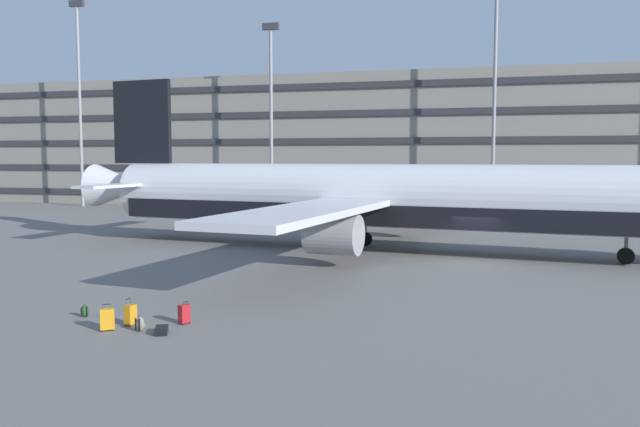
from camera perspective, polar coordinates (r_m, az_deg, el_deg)
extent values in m
plane|color=slate|center=(36.80, 13.51, -4.26)|extent=(600.00, 600.00, 0.00)
cube|color=gray|center=(81.54, 14.49, 6.16)|extent=(159.68, 21.20, 15.43)
cube|color=#2D2D33|center=(70.95, 14.29, 1.37)|extent=(158.09, 0.24, 0.70)
cube|color=#2D2D33|center=(70.83, 14.35, 3.86)|extent=(158.09, 0.24, 0.70)
cube|color=#2D2D33|center=(70.85, 14.40, 6.36)|extent=(158.09, 0.24, 0.70)
cube|color=#2D2D33|center=(71.00, 14.45, 8.85)|extent=(158.09, 0.24, 0.70)
cube|color=#2D2D33|center=(71.28, 14.51, 11.32)|extent=(158.09, 0.24, 0.70)
cylinder|color=silver|center=(40.17, 5.35, 1.59)|extent=(37.10, 8.23, 3.95)
cube|color=black|center=(40.25, 5.34, 0.05)|extent=(35.63, 7.97, 1.26)
cone|color=silver|center=(49.54, -17.25, 2.37)|extent=(5.07, 3.69, 3.16)
cube|color=black|center=(48.34, -15.55, 7.85)|extent=(4.75, 0.91, 5.92)
cube|color=silver|center=(51.12, -12.53, 2.77)|extent=(2.48, 6.09, 0.20)
cube|color=silver|center=(45.12, -17.89, 2.37)|extent=(2.48, 6.09, 0.20)
cube|color=silver|center=(49.82, 7.40, 1.88)|extent=(6.18, 15.90, 0.36)
cube|color=silver|center=(31.39, -1.43, 0.12)|extent=(6.18, 15.90, 0.36)
cylinder|color=#9E9EA3|center=(47.09, 7.13, 0.02)|extent=(3.06, 2.49, 2.17)
cylinder|color=#9E9EA3|center=(33.92, 1.21, -1.87)|extent=(3.06, 2.49, 2.17)
cylinder|color=black|center=(38.95, 25.55, -3.44)|extent=(0.93, 0.45, 0.90)
cylinder|color=slate|center=(38.85, 25.59, -2.35)|extent=(0.20, 0.20, 1.49)
cylinder|color=black|center=(42.48, 4.05, -2.30)|extent=(0.93, 0.45, 0.90)
cylinder|color=slate|center=(42.39, 4.05, -1.30)|extent=(0.20, 0.20, 1.49)
cylinder|color=black|center=(39.32, 2.56, -2.88)|extent=(0.93, 0.45, 0.90)
cylinder|color=slate|center=(39.23, 2.56, -1.80)|extent=(0.20, 0.20, 1.49)
cylinder|color=gray|center=(82.15, -20.58, 8.80)|extent=(0.36, 0.36, 23.49)
cube|color=#333338|center=(83.90, -20.84, 17.07)|extent=(1.80, 0.50, 0.70)
cylinder|color=gray|center=(70.90, -4.36, 8.19)|extent=(0.36, 0.36, 19.61)
cube|color=#333338|center=(72.18, -4.42, 16.26)|extent=(1.80, 0.50, 0.70)
cylinder|color=gray|center=(67.00, 15.24, 9.37)|extent=(0.36, 0.36, 22.29)
cube|color=black|center=(22.19, -13.91, -10.05)|extent=(0.62, 0.74, 0.24)
cube|color=black|center=(21.87, -14.00, -10.28)|extent=(0.19, 0.11, 0.02)
cube|color=orange|center=(23.04, -18.41, -8.89)|extent=(0.53, 0.49, 0.70)
cylinder|color=#333338|center=(22.86, -18.76, -7.88)|extent=(0.02, 0.02, 0.17)
cylinder|color=#333338|center=(22.86, -18.11, -7.86)|extent=(0.02, 0.02, 0.17)
cube|color=black|center=(22.84, -18.44, -7.67)|extent=(0.22, 0.17, 0.02)
cylinder|color=black|center=(23.23, -18.86, -9.74)|extent=(0.05, 0.05, 0.05)
cylinder|color=black|center=(23.24, -17.93, -9.71)|extent=(0.05, 0.05, 0.05)
cylinder|color=black|center=(23.02, -18.84, -9.88)|extent=(0.05, 0.05, 0.05)
cylinder|color=black|center=(23.03, -17.91, -9.84)|extent=(0.05, 0.05, 0.05)
cube|color=orange|center=(23.49, -16.51, -8.60)|extent=(0.33, 0.41, 0.68)
cylinder|color=#333338|center=(23.52, -16.53, -7.49)|extent=(0.02, 0.02, 0.20)
cylinder|color=#333338|center=(23.37, -16.86, -7.57)|extent=(0.02, 0.02, 0.20)
cube|color=black|center=(23.42, -16.70, -7.29)|extent=(0.06, 0.20, 0.02)
cylinder|color=black|center=(23.61, -16.05, -9.43)|extent=(0.05, 0.03, 0.05)
cylinder|color=black|center=(23.40, -16.52, -9.58)|extent=(0.05, 0.03, 0.05)
cylinder|color=black|center=(23.75, -16.46, -9.36)|extent=(0.05, 0.03, 0.05)
cylinder|color=black|center=(23.54, -16.93, -9.50)|extent=(0.05, 0.03, 0.05)
cube|color=#B21E23|center=(23.25, -11.99, -8.70)|extent=(0.39, 0.44, 0.63)
cylinder|color=#333338|center=(23.04, -12.09, -7.87)|extent=(0.02, 0.02, 0.12)
cylinder|color=#333338|center=(23.16, -11.69, -7.80)|extent=(0.02, 0.02, 0.12)
cube|color=black|center=(23.09, -11.89, -7.70)|extent=(0.11, 0.19, 0.02)
cylinder|color=black|center=(23.32, -12.42, -9.53)|extent=(0.05, 0.04, 0.05)
cylinder|color=black|center=(23.50, -11.84, -9.41)|extent=(0.05, 0.04, 0.05)
cylinder|color=black|center=(23.17, -12.12, -9.63)|extent=(0.05, 0.04, 0.05)
cylinder|color=black|center=(23.34, -11.53, -9.50)|extent=(0.05, 0.04, 0.05)
ellipsoid|color=gray|center=(22.66, -15.73, -9.44)|extent=(0.41, 0.34, 0.51)
ellipsoid|color=gray|center=(22.75, -15.51, -9.57)|extent=(0.27, 0.18, 0.23)
torus|color=black|center=(22.58, -15.81, -8.81)|extent=(0.08, 0.04, 0.08)
cube|color=black|center=(22.67, -16.10, -9.44)|extent=(0.04, 0.03, 0.43)
cube|color=black|center=(22.52, -15.78, -9.53)|extent=(0.04, 0.03, 0.43)
ellipsoid|color=#264C26|center=(25.26, -20.18, -8.14)|extent=(0.36, 0.29, 0.44)
ellipsoid|color=#264C26|center=(25.36, -20.13, -8.25)|extent=(0.24, 0.16, 0.20)
torus|color=black|center=(25.19, -20.21, -7.65)|extent=(0.08, 0.04, 0.08)
cube|color=black|center=(25.20, -20.42, -8.18)|extent=(0.04, 0.04, 0.37)
cube|color=black|center=(25.16, -20.03, -8.19)|extent=(0.04, 0.04, 0.37)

